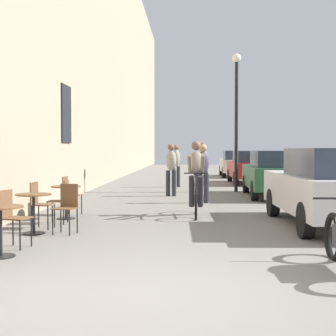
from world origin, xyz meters
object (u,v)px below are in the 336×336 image
(cafe_chair_far_toward_street, at_px, (61,198))
(parked_car_nearest, at_px, (331,186))
(cafe_chair_near_toward_wall, at_px, (12,214))
(cyclist_on_bicycle, at_px, (196,180))
(cafe_table_mid, at_px, (34,205))
(parked_car_second, at_px, (275,173))
(parked_car_third, at_px, (250,167))
(cafe_table_far, at_px, (66,195))
(cafe_chair_mid_toward_street, at_px, (39,202))
(pedestrian_near, at_px, (203,170))
(pedestrian_furthest, at_px, (176,163))
(cafe_chair_far_toward_wall, at_px, (69,193))
(cafe_chair_mid_toward_wall, at_px, (67,205))
(pedestrian_far, at_px, (203,164))
(street_lamp, at_px, (236,104))
(pedestrian_mid, at_px, (171,167))
(parked_car_fourth, at_px, (237,163))

(cafe_chair_far_toward_street, xyz_separation_m, parked_car_nearest, (5.37, -0.21, 0.28))
(cafe_chair_near_toward_wall, height_order, cyclist_on_bicycle, cyclist_on_bicycle)
(cafe_table_mid, xyz_separation_m, parked_car_second, (5.53, 7.25, 0.24))
(cafe_table_mid, bearing_deg, parked_car_third, 67.71)
(cyclist_on_bicycle, relative_size, parked_car_second, 0.42)
(cafe_chair_near_toward_wall, xyz_separation_m, cafe_table_far, (0.05, 3.21, 0.00))
(cafe_table_far, xyz_separation_m, cafe_chair_far_toward_street, (0.08, -0.68, -0.00))
(cafe_chair_mid_toward_street, bearing_deg, cafe_table_mid, -82.78)
(cafe_chair_mid_toward_street, distance_m, pedestrian_near, 5.76)
(cafe_table_far, relative_size, pedestrian_furthest, 0.42)
(cafe_table_far, height_order, cafe_chair_far_toward_street, cafe_chair_far_toward_street)
(cafe_chair_far_toward_street, distance_m, parked_car_third, 13.27)
(cafe_table_mid, bearing_deg, parked_car_nearest, 10.68)
(cafe_chair_far_toward_wall, height_order, cyclist_on_bicycle, cyclist_on_bicycle)
(cafe_table_mid, bearing_deg, pedestrian_near, 59.20)
(cafe_chair_near_toward_wall, height_order, parked_car_second, parked_car_second)
(pedestrian_furthest, bearing_deg, parked_car_third, 33.08)
(parked_car_nearest, bearing_deg, cafe_table_mid, -169.32)
(cafe_chair_mid_toward_wall, xyz_separation_m, parked_car_second, (4.95, 7.17, 0.25))
(parked_car_third, bearing_deg, cafe_chair_near_toward_wall, -110.32)
(cafe_chair_far_toward_street, distance_m, parked_car_nearest, 5.38)
(cyclist_on_bicycle, bearing_deg, cafe_chair_mid_toward_wall, -133.12)
(pedestrian_far, relative_size, pedestrian_furthest, 1.02)
(cafe_chair_far_toward_street, height_order, cafe_chair_far_toward_wall, same)
(cafe_chair_near_toward_wall, bearing_deg, street_lamp, 67.03)
(pedestrian_far, bearing_deg, cafe_chair_far_toward_street, -111.93)
(cafe_table_mid, xyz_separation_m, cafe_chair_mid_toward_street, (-0.08, 0.60, -0.00))
(cafe_chair_mid_toward_wall, xyz_separation_m, pedestrian_mid, (1.62, 7.31, 0.44))
(cafe_table_far, bearing_deg, parked_car_second, 44.38)
(cafe_chair_far_toward_street, bearing_deg, pedestrian_mid, 71.75)
(cafe_chair_near_toward_wall, xyz_separation_m, cafe_chair_far_toward_wall, (-0.03, 3.85, 0.00))
(pedestrian_near, distance_m, street_lamp, 4.55)
(cyclist_on_bicycle, bearing_deg, cafe_chair_mid_toward_street, -146.49)
(cafe_chair_mid_toward_wall, relative_size, pedestrian_far, 0.51)
(pedestrian_near, distance_m, parked_car_third, 8.41)
(pedestrian_furthest, distance_m, parked_car_nearest, 10.77)
(pedestrian_furthest, xyz_separation_m, parked_car_fourth, (3.15, 7.68, -0.21))
(cafe_chair_far_toward_street, bearing_deg, cafe_chair_near_toward_wall, -92.78)
(cyclist_on_bicycle, bearing_deg, parked_car_nearest, -30.82)
(parked_car_fourth, bearing_deg, pedestrian_far, -101.99)
(pedestrian_furthest, bearing_deg, cafe_chair_mid_toward_wall, -98.50)
(pedestrian_far, bearing_deg, cafe_chair_mid_toward_wall, -106.91)
(pedestrian_near, bearing_deg, pedestrian_far, 88.37)
(cafe_chair_near_toward_wall, relative_size, pedestrian_near, 0.54)
(pedestrian_near, distance_m, parked_car_nearest, 4.90)
(cyclist_on_bicycle, height_order, parked_car_second, cyclist_on_bicycle)
(cafe_table_mid, bearing_deg, cafe_chair_far_toward_wall, 89.31)
(cafe_chair_mid_toward_street, xyz_separation_m, street_lamp, (4.54, 8.52, 2.59))
(pedestrian_mid, height_order, parked_car_third, pedestrian_mid)
(cafe_chair_far_toward_wall, relative_size, parked_car_fourth, 0.22)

